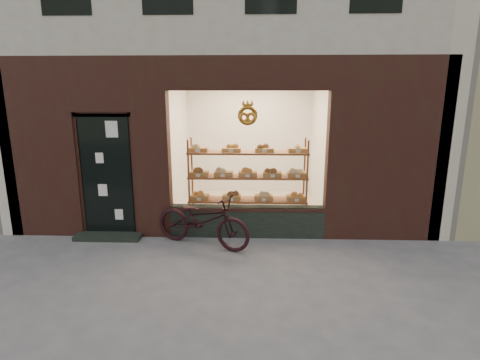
{
  "coord_description": "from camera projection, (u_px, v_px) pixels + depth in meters",
  "views": [
    {
      "loc": [
        0.54,
        -4.22,
        2.51
      ],
      "look_at": [
        0.33,
        2.0,
        1.06
      ],
      "focal_mm": 28.0,
      "sensor_mm": 36.0,
      "label": 1
    }
  ],
  "objects": [
    {
      "name": "bicycle",
      "position": [
        203.0,
        220.0,
        6.21
      ],
      "size": [
        1.82,
        1.21,
        0.9
      ],
      "primitive_type": "imported",
      "rotation": [
        0.0,
        0.0,
        1.18
      ],
      "color": "black",
      "rests_on": "ground"
    },
    {
      "name": "display_shelf",
      "position": [
        248.0,
        183.0,
        6.97
      ],
      "size": [
        2.2,
        0.45,
        1.7
      ],
      "color": "brown",
      "rests_on": "ground"
    },
    {
      "name": "ground",
      "position": [
        209.0,
        298.0,
        4.7
      ],
      "size": [
        90.0,
        90.0,
        0.0
      ],
      "primitive_type": "plane",
      "color": "#5A5A64"
    }
  ]
}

